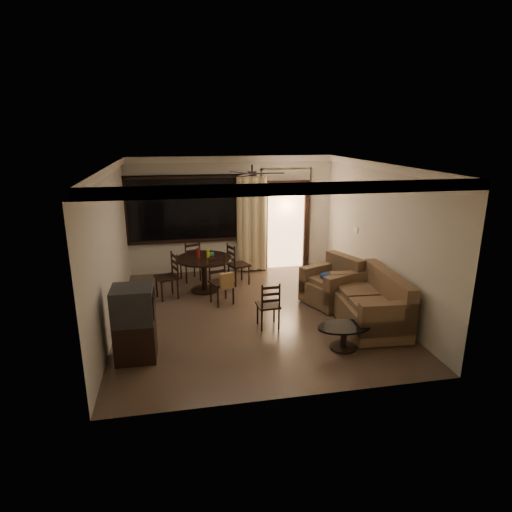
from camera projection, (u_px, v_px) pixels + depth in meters
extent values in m
plane|color=#7F6651|center=(252.00, 313.00, 8.21)|extent=(5.50, 5.50, 0.00)
plane|color=beige|center=(232.00, 215.00, 10.40)|extent=(5.00, 0.00, 5.00)
plane|color=beige|center=(293.00, 299.00, 5.22)|extent=(5.00, 0.00, 5.00)
plane|color=beige|center=(110.00, 250.00, 7.36)|extent=(0.00, 5.50, 5.50)
plane|color=beige|center=(379.00, 237.00, 8.26)|extent=(0.00, 5.50, 5.50)
plane|color=white|center=(252.00, 165.00, 7.42)|extent=(5.50, 5.50, 0.00)
cube|color=black|center=(186.00, 209.00, 10.13)|extent=(2.70, 0.04, 1.45)
cylinder|color=black|center=(189.00, 175.00, 9.83)|extent=(3.20, 0.03, 0.03)
cube|color=#FFC684|center=(286.00, 227.00, 10.70)|extent=(0.91, 0.03, 2.08)
cube|color=white|center=(356.00, 230.00, 9.28)|extent=(0.02, 0.18, 0.12)
cylinder|color=black|center=(252.00, 168.00, 7.43)|extent=(0.03, 0.03, 0.12)
cylinder|color=black|center=(252.00, 174.00, 7.46)|extent=(0.16, 0.16, 0.08)
cylinder|color=black|center=(204.00, 259.00, 9.18)|extent=(1.20, 1.20, 0.04)
cylinder|color=black|center=(204.00, 274.00, 9.28)|extent=(0.12, 0.12, 0.70)
cylinder|color=black|center=(205.00, 290.00, 9.38)|extent=(0.60, 0.60, 0.03)
cylinder|color=maroon|center=(198.00, 253.00, 9.13)|extent=(0.06, 0.06, 0.22)
cylinder|color=#D1C816|center=(208.00, 254.00, 9.15)|extent=(0.06, 0.06, 0.18)
cube|color=#28854A|center=(211.00, 254.00, 9.37)|extent=(0.14, 0.10, 0.05)
cube|color=black|center=(167.00, 277.00, 8.84)|extent=(0.54, 0.54, 0.04)
cube|color=black|center=(239.00, 265.00, 9.67)|extent=(0.54, 0.54, 0.04)
cube|color=black|center=(222.00, 282.00, 8.56)|extent=(0.54, 0.54, 0.04)
cube|color=#A58247|center=(227.00, 281.00, 8.34)|extent=(0.29, 0.17, 0.32)
cube|color=black|center=(190.00, 261.00, 9.92)|extent=(0.54, 0.54, 0.04)
cube|color=black|center=(136.00, 340.00, 6.51)|extent=(0.61, 0.56, 0.61)
cube|color=black|center=(133.00, 305.00, 6.35)|extent=(0.61, 0.56, 0.55)
cube|color=black|center=(154.00, 303.00, 6.40)|extent=(0.03, 0.44, 0.37)
cube|color=#3F281D|center=(367.00, 312.00, 7.67)|extent=(1.03, 1.81, 0.44)
cube|color=#3F281D|center=(388.00, 292.00, 7.61)|extent=(0.31, 1.78, 0.72)
cube|color=#3F281D|center=(387.00, 319.00, 6.86)|extent=(0.95, 0.25, 0.55)
cube|color=#3F281D|center=(353.00, 285.00, 8.35)|extent=(0.95, 0.25, 0.55)
cube|color=#3F281D|center=(366.00, 299.00, 7.59)|extent=(0.74, 1.58, 0.13)
cube|color=#3F281D|center=(331.00, 292.00, 8.62)|extent=(1.20, 1.20, 0.43)
cube|color=#3F281D|center=(344.00, 272.00, 8.70)|extent=(0.55, 0.94, 0.71)
cube|color=#3F281D|center=(344.00, 287.00, 8.26)|extent=(0.93, 0.52, 0.54)
cube|color=#3F281D|center=(319.00, 277.00, 8.85)|extent=(0.93, 0.52, 0.54)
cube|color=#3F281D|center=(329.00, 281.00, 8.52)|extent=(0.87, 0.90, 0.13)
ellipsoid|color=navy|center=(329.00, 275.00, 8.49)|extent=(0.39, 0.33, 0.12)
ellipsoid|color=black|center=(344.00, 327.00, 6.80)|extent=(0.88, 0.53, 0.03)
cylinder|color=black|center=(344.00, 337.00, 6.85)|extent=(0.10, 0.10, 0.35)
cylinder|color=black|center=(343.00, 347.00, 6.90)|extent=(0.43, 0.43, 0.03)
cube|color=black|center=(268.00, 305.00, 7.54)|extent=(0.40, 0.40, 0.04)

